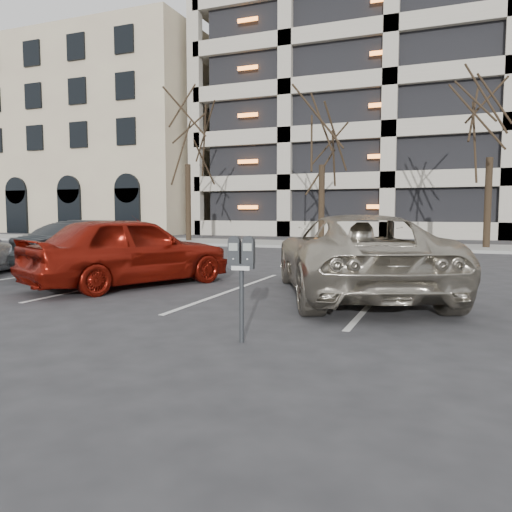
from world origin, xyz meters
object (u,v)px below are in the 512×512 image
at_px(tree_a, 187,116).
at_px(tree_c, 492,100).
at_px(car_dark, 105,247).
at_px(tree_b, 323,115).
at_px(car_red, 130,251).
at_px(parking_meter, 242,263).
at_px(suv_silver, 355,255).

xyz_separation_m(tree_a, tree_c, (14.00, 0.00, -0.34)).
distance_m(tree_a, car_dark, 14.48).
height_order(tree_b, car_red, tree_b).
xyz_separation_m(tree_c, car_dark, (-9.42, -12.48, -5.41)).
bearing_deg(car_dark, parking_meter, 161.88).
bearing_deg(car_red, tree_a, -41.15).
xyz_separation_m(tree_b, parking_meter, (3.34, -17.28, -5.04)).
height_order(car_red, car_dark, car_red).
height_order(parking_meter, car_dark, car_dark).
xyz_separation_m(suv_silver, car_red, (-4.63, -0.56, -0.01)).
xyz_separation_m(parking_meter, car_dark, (-5.76, 4.80, -0.28)).
relative_size(parking_meter, suv_silver, 0.21).
height_order(tree_a, suv_silver, tree_a).
bearing_deg(car_dark, tree_a, -48.13).
relative_size(tree_b, car_dark, 2.01).
height_order(tree_b, parking_meter, tree_b).
height_order(tree_a, tree_c, tree_a).
bearing_deg(tree_a, suv_silver, -50.55).
height_order(tree_b, suv_silver, tree_b).
bearing_deg(car_red, suv_silver, -148.80).
xyz_separation_m(tree_a, tree_b, (7.00, 0.00, -0.43)).
bearing_deg(suv_silver, car_dark, -30.20).
distance_m(tree_b, tree_c, 7.00).
height_order(tree_c, suv_silver, tree_c).
xyz_separation_m(tree_a, car_dark, (4.58, -12.48, -5.75)).
height_order(tree_c, parking_meter, tree_c).
bearing_deg(car_red, parking_meter, 164.06).
bearing_deg(tree_a, parking_meter, -59.10).
xyz_separation_m(tree_a, car_red, (6.34, -13.89, -5.68)).
bearing_deg(tree_b, tree_c, 0.00).
xyz_separation_m(parking_meter, suv_silver, (0.63, 3.95, -0.20)).
bearing_deg(parking_meter, tree_b, 92.58).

